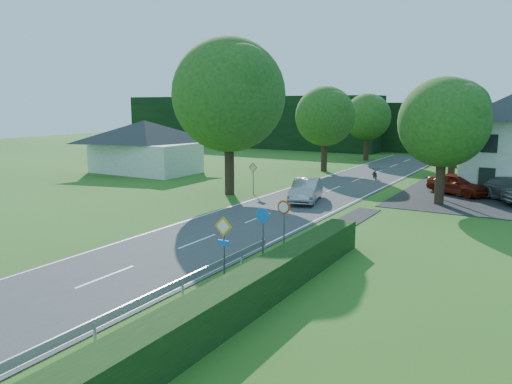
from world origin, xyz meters
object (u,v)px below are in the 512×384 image
Objects in this scene: moving_car at (306,190)px; parasol at (498,183)px; parked_car_red at (458,184)px; streetlight at (442,137)px; motorcycle at (375,173)px.

parasol reaches higher than moving_car.
parked_car_red is at bearing -159.22° from parasol.
moving_car is at bearing -142.96° from streetlight.
parasol is (10.32, -3.45, 0.44)m from motorcycle.
streetlight is 6.00m from parasol.
parasol is (3.57, 3.38, -3.44)m from streetlight.
parasol is (11.33, 9.23, 0.18)m from moving_car.
streetlight reaches higher than parasol.
moving_car is 1.03× the size of parked_car_red.
motorcycle is (1.01, 12.68, -0.25)m from moving_car.
streetlight is 1.65× the size of moving_car.
motorcycle is 8.90m from parked_car_red.
parked_car_red is at bearing 68.11° from streetlight.
streetlight is at bearing -136.62° from parasol.
parasol is (2.61, 0.99, 0.18)m from parked_car_red.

